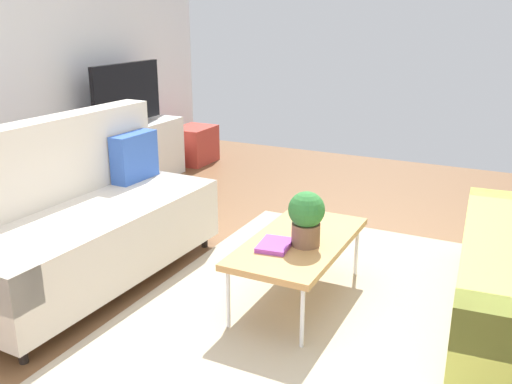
% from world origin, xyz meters
% --- Properties ---
extents(ground_plane, '(7.68, 7.68, 0.00)m').
position_xyz_m(ground_plane, '(0.00, 0.00, 0.00)').
color(ground_plane, brown).
extents(area_rug, '(2.90, 2.20, 0.01)m').
position_xyz_m(area_rug, '(-0.04, -0.28, 0.01)').
color(area_rug, tan).
rests_on(area_rug, ground_plane).
extents(couch_beige, '(1.92, 0.90, 1.10)m').
position_xyz_m(couch_beige, '(-0.38, 1.34, 0.44)').
color(couch_beige, beige).
rests_on(couch_beige, ground_plane).
extents(coffee_table, '(1.10, 0.56, 0.42)m').
position_xyz_m(coffee_table, '(0.01, -0.08, 0.39)').
color(coffee_table, '#B7844C').
rests_on(coffee_table, ground_plane).
extents(tv_console, '(1.40, 0.44, 0.64)m').
position_xyz_m(tv_console, '(1.53, 2.46, 0.32)').
color(tv_console, silver).
rests_on(tv_console, ground_plane).
extents(tv, '(1.00, 0.20, 0.64)m').
position_xyz_m(tv, '(1.53, 2.44, 0.95)').
color(tv, black).
rests_on(tv, tv_console).
extents(storage_trunk, '(0.52, 0.40, 0.44)m').
position_xyz_m(storage_trunk, '(2.63, 2.36, 0.22)').
color(storage_trunk, '#B2382D').
rests_on(storage_trunk, ground_plane).
extents(potted_plant, '(0.22, 0.22, 0.34)m').
position_xyz_m(potted_plant, '(-0.06, -0.15, 0.60)').
color(potted_plant, brown).
rests_on(potted_plant, coffee_table).
extents(table_book_0, '(0.26, 0.21, 0.03)m').
position_xyz_m(table_book_0, '(-0.17, 0.00, 0.43)').
color(table_book_0, purple).
rests_on(table_book_0, coffee_table).
extents(vase_0, '(0.13, 0.13, 0.14)m').
position_xyz_m(vase_0, '(0.95, 2.51, 0.71)').
color(vase_0, '#B24C4C').
rests_on(vase_0, tv_console).
extents(vase_1, '(0.10, 0.10, 0.19)m').
position_xyz_m(vase_1, '(1.14, 2.51, 0.73)').
color(vase_1, silver).
rests_on(vase_1, tv_console).
extents(bottle_0, '(0.05, 0.05, 0.15)m').
position_xyz_m(bottle_0, '(1.29, 2.42, 0.71)').
color(bottle_0, orange).
rests_on(bottle_0, tv_console).
extents(bottle_1, '(0.06, 0.06, 0.23)m').
position_xyz_m(bottle_1, '(1.40, 2.42, 0.75)').
color(bottle_1, purple).
rests_on(bottle_1, tv_console).
extents(bottle_2, '(0.05, 0.05, 0.16)m').
position_xyz_m(bottle_2, '(1.50, 2.42, 0.72)').
color(bottle_2, orange).
rests_on(bottle_2, tv_console).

